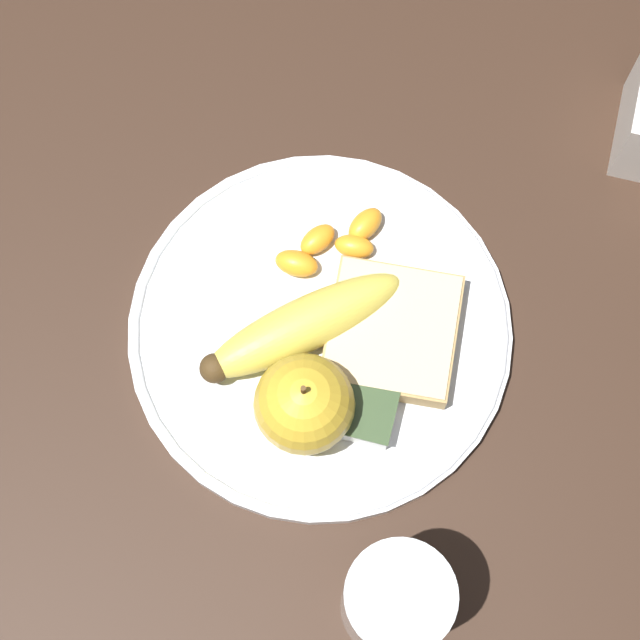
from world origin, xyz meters
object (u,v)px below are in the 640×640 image
Objects in this scene: apple at (304,404)px; jam_packet at (369,412)px; juice_glass at (395,602)px; banana at (301,327)px; bread_slice at (392,332)px; fork at (304,312)px; plate at (320,330)px.

jam_packet is at bearing 104.92° from apple.
juice_glass reaches higher than banana.
banana is at bearing -76.38° from bread_slice.
banana is (-0.06, -0.02, -0.02)m from apple.
bread_slice is at bearing 177.88° from jam_packet.
banana is 0.08m from jam_packet.
bread_slice is (-0.18, -0.04, -0.03)m from juice_glass.
apple is 0.05m from jam_packet.
fork is at bearing -134.64° from jam_packet.
plate is 1.99× the size of banana.
fork is (-0.02, -0.00, -0.02)m from banana.
plate is 1.62× the size of fork.
bread_slice is 2.26× the size of jam_packet.
juice_glass is 0.19m from bread_slice.
banana reaches higher than fork.
banana is 1.38× the size of bread_slice.
plate is 0.03m from banana.
banana is at bearing -55.84° from plate.
plate is 0.05m from bread_slice.
fork is (-0.00, -0.07, -0.01)m from bread_slice.
apple is 0.77× the size of bread_slice.
plate is 3.57× the size of apple.
plate is at bearing -82.01° from bread_slice.
banana reaches higher than bread_slice.
juice_glass is at bearing 38.42° from apple.
plate is at bearing -174.99° from apple.
juice_glass is at bearing 32.14° from banana.
jam_packet is (0.06, 0.06, 0.01)m from fork.
jam_packet is (0.06, -0.00, -0.00)m from bread_slice.
apple is 0.09m from bread_slice.
apple is 0.08m from fork.
bread_slice is 0.07m from fork.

